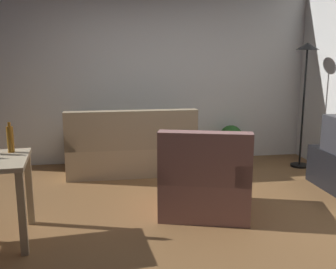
{
  "coord_description": "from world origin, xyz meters",
  "views": [
    {
      "loc": [
        -0.58,
        -3.74,
        1.63
      ],
      "look_at": [
        0.1,
        0.5,
        0.75
      ],
      "focal_mm": 41.27,
      "sensor_mm": 36.0,
      "label": 1
    }
  ],
  "objects_px": {
    "bottle_amber": "(10,139)",
    "armchair": "(205,183)",
    "potted_plant": "(231,141)",
    "torchiere_lamp": "(306,71)",
    "couch": "(131,151)"
  },
  "relations": [
    {
      "from": "couch",
      "to": "bottle_amber",
      "type": "height_order",
      "value": "bottle_amber"
    },
    {
      "from": "torchiere_lamp",
      "to": "potted_plant",
      "type": "height_order",
      "value": "torchiere_lamp"
    },
    {
      "from": "torchiere_lamp",
      "to": "bottle_amber",
      "type": "height_order",
      "value": "torchiere_lamp"
    },
    {
      "from": "armchair",
      "to": "couch",
      "type": "bearing_deg",
      "value": -50.99
    },
    {
      "from": "potted_plant",
      "to": "armchair",
      "type": "distance_m",
      "value": 2.1
    },
    {
      "from": "couch",
      "to": "torchiere_lamp",
      "type": "bearing_deg",
      "value": 177.01
    },
    {
      "from": "torchiere_lamp",
      "to": "armchair",
      "type": "xyz_separation_m",
      "value": [
        -1.84,
        -1.45,
        -1.09
      ]
    },
    {
      "from": "couch",
      "to": "armchair",
      "type": "distance_m",
      "value": 1.71
    },
    {
      "from": "bottle_amber",
      "to": "armchair",
      "type": "bearing_deg",
      "value": 3.93
    },
    {
      "from": "torchiere_lamp",
      "to": "bottle_amber",
      "type": "distance_m",
      "value": 4.06
    },
    {
      "from": "potted_plant",
      "to": "bottle_amber",
      "type": "relative_size",
      "value": 2.04
    },
    {
      "from": "armchair",
      "to": "bottle_amber",
      "type": "height_order",
      "value": "bottle_amber"
    },
    {
      "from": "torchiere_lamp",
      "to": "bottle_amber",
      "type": "xyz_separation_m",
      "value": [
        -3.71,
        -1.58,
        -0.53
      ]
    },
    {
      "from": "armchair",
      "to": "bottle_amber",
      "type": "relative_size",
      "value": 3.93
    },
    {
      "from": "torchiere_lamp",
      "to": "potted_plant",
      "type": "relative_size",
      "value": 3.18
    }
  ]
}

